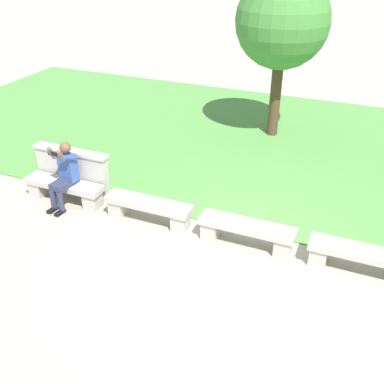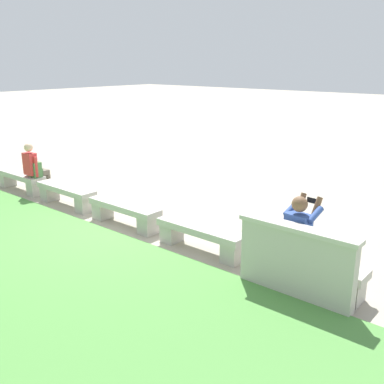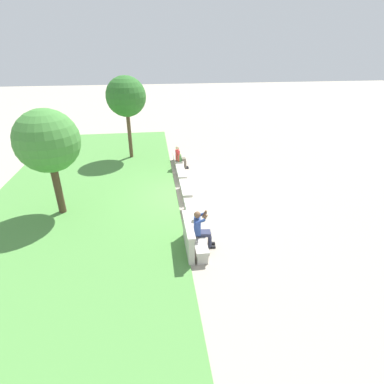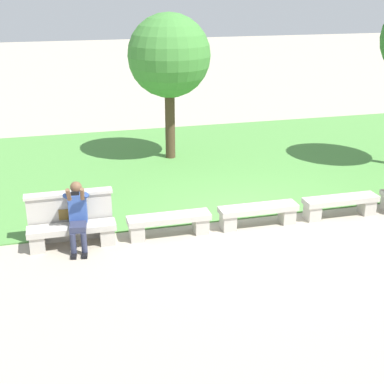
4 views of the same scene
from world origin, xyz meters
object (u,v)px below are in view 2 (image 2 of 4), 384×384
Objects in this scene: person_distant at (35,167)px; bench_main at (306,268)px; bench_near at (201,235)px; person_photographer at (302,234)px; bench_mid at (124,211)px; bench_far at (66,193)px; backpack at (36,170)px; bench_end at (21,179)px.

bench_main is at bearing 179.46° from person_distant.
person_photographer is (-1.78, -0.08, 0.44)m from bench_near.
person_distant is (3.24, -0.07, 0.38)m from bench_mid.
person_distant reaches higher than bench_far.
backpack is at bearing 163.59° from person_distant.
person_photographer is at bearing -177.52° from bench_near.
bench_end is 1.34× the size of person_distant.
person_photographer is 3.08× the size of backpack.
bench_near is 1.84m from person_photographer.
bench_near is 1.00× the size of bench_mid.
bench_mid is 1.00× the size of bench_end.
person_distant is (6.93, 0.01, -0.06)m from person_photographer.
person_distant is (5.15, -0.07, 0.38)m from bench_near.
bench_far is at bearing 0.00° from bench_mid.
bench_main is 1.00× the size of bench_far.
person_photographer is (-7.53, -0.08, 0.44)m from bench_end.
bench_end is 7.54m from person_photographer.
bench_end is 3.93× the size of backpack.
bench_mid is at bearing 178.82° from person_distant.
backpack is (6.85, 0.03, -0.11)m from person_photographer.
person_distant is (-0.59, -0.07, 0.38)m from bench_end.
bench_end is at bearing 0.00° from bench_far.
person_distant is 2.94× the size of backpack.
bench_end is (5.74, 0.00, 0.00)m from bench_near.
backpack reaches higher than bench_main.
bench_mid is 3.72m from person_photographer.
person_distant is at bearing -0.54° from bench_main.
bench_mid is at bearing 1.19° from person_photographer.
bench_main is 3.83m from bench_mid.
backpack reaches higher than bench_far.
bench_main is 1.00× the size of bench_end.
bench_end is 0.71m from person_distant.
bench_near is 1.00× the size of bench_far.
person_photographer reaches higher than backpack.
person_photographer reaches higher than bench_main.
bench_near is at bearing 179.26° from person_distant.
bench_main is 1.34× the size of person_distant.
bench_main is at bearing 180.00° from bench_far.
person_photographer is at bearing -178.81° from bench_mid.
bench_main and bench_far have the same top height.
person_photographer is at bearing -179.21° from bench_far.
bench_mid and bench_far have the same top height.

